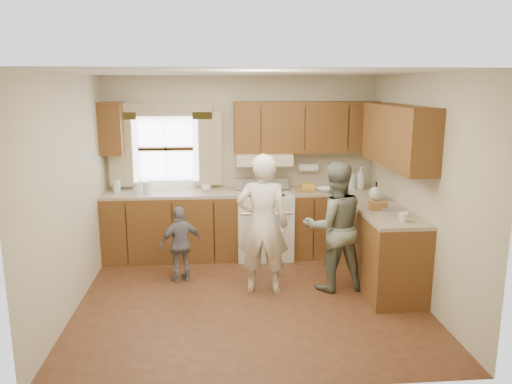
{
  "coord_description": "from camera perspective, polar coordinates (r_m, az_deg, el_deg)",
  "views": [
    {
      "loc": [
        -0.37,
        -5.27,
        2.39
      ],
      "look_at": [
        0.1,
        0.4,
        1.15
      ],
      "focal_mm": 35.0,
      "sensor_mm": 36.0,
      "label": 1
    }
  ],
  "objects": [
    {
      "name": "stove",
      "position": [
        7.0,
        0.94,
        -3.65
      ],
      "size": [
        0.76,
        0.67,
        1.07
      ],
      "color": "silver",
      "rests_on": "ground"
    },
    {
      "name": "woman_right",
      "position": [
        5.89,
        8.93,
        -3.93
      ],
      "size": [
        0.8,
        0.65,
        1.52
      ],
      "primitive_type": "imported",
      "rotation": [
        0.0,
        0.0,
        3.25
      ],
      "color": "#273F27",
      "rests_on": "ground"
    },
    {
      "name": "room",
      "position": [
        5.4,
        -0.71,
        0.12
      ],
      "size": [
        3.8,
        3.8,
        3.8
      ],
      "color": "#4A2517",
      "rests_on": "ground"
    },
    {
      "name": "woman_left",
      "position": [
        5.71,
        0.77,
        -3.71
      ],
      "size": [
        0.65,
        0.49,
        1.63
      ],
      "primitive_type": "imported",
      "rotation": [
        0.0,
        0.0,
        2.97
      ],
      "color": "silver",
      "rests_on": "ground"
    },
    {
      "name": "kitchen_fixtures",
      "position": [
        6.6,
        3.96,
        -1.33
      ],
      "size": [
        3.8,
        2.25,
        2.15
      ],
      "color": "#43280E",
      "rests_on": "ground"
    },
    {
      "name": "child",
      "position": [
        6.18,
        -8.58,
        -5.93
      ],
      "size": [
        0.6,
        0.44,
        0.94
      ],
      "primitive_type": "imported",
      "rotation": [
        0.0,
        0.0,
        3.56
      ],
      "color": "slate",
      "rests_on": "ground"
    }
  ]
}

